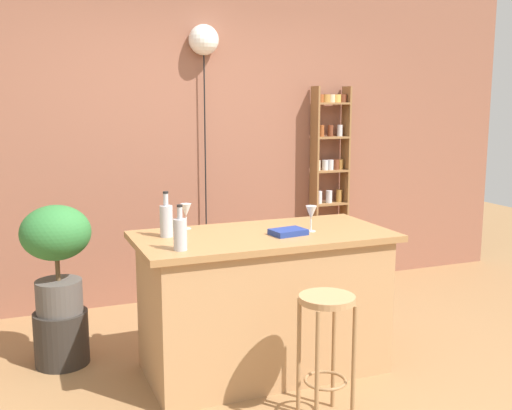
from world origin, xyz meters
TOP-DOWN VIEW (x-y plane):
  - ground at (0.00, 0.00)m, footprint 12.00×12.00m
  - back_wall at (0.00, 1.95)m, footprint 6.40×0.10m
  - kitchen_counter at (0.00, 0.30)m, footprint 1.60×0.79m
  - bar_stool at (0.07, -0.42)m, footprint 0.30×0.30m
  - spice_shelf at (1.28, 1.80)m, footprint 0.34×0.16m
  - plant_stool at (-1.20, 0.86)m, footprint 0.35×0.35m
  - potted_plant at (-1.20, 0.86)m, footprint 0.44×0.40m
  - bottle_soda_blue at (-0.58, 0.43)m, footprint 0.08×0.08m
  - bottle_wine_red at (-0.59, 0.07)m, footprint 0.08×0.08m
  - wine_glass_left at (0.30, 0.24)m, footprint 0.07×0.07m
  - wine_glass_center at (-0.41, 0.61)m, footprint 0.07×0.07m
  - cookbook at (0.13, 0.20)m, footprint 0.23×0.18m
  - pendant_globe_light at (0.10, 1.84)m, footprint 0.25×0.25m

SIDE VIEW (x-z plane):
  - ground at x=0.00m, z-range 0.00..0.00m
  - plant_stool at x=-1.20m, z-range 0.00..0.35m
  - kitchen_counter at x=0.00m, z-range 0.00..0.90m
  - bar_stool at x=0.07m, z-range 0.16..0.86m
  - potted_plant at x=-1.20m, z-range 0.43..1.14m
  - cookbook at x=0.13m, z-range 0.90..0.93m
  - spice_shelf at x=1.28m, z-range 0.03..1.87m
  - bottle_wine_red at x=-0.59m, z-range 0.86..1.12m
  - bottle_soda_blue at x=-0.58m, z-range 0.86..1.14m
  - wine_glass_left at x=0.30m, z-range 0.93..1.10m
  - wine_glass_center at x=-0.41m, z-range 0.93..1.10m
  - back_wall at x=0.00m, z-range 0.00..2.80m
  - pendant_globe_light at x=0.10m, z-range 1.02..3.35m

